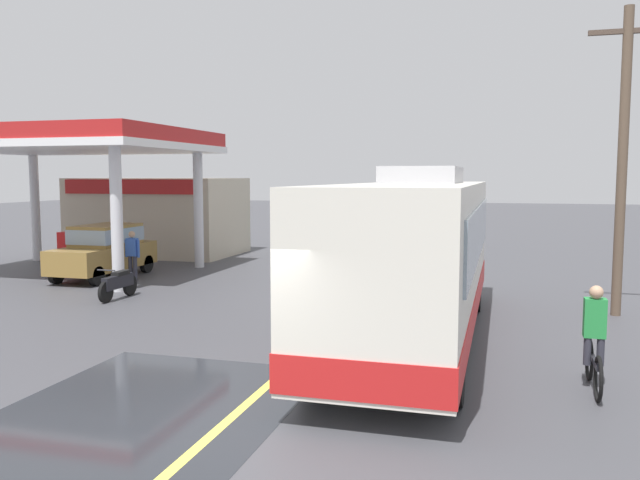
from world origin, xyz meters
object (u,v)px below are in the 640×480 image
object	(u,v)px
coach_bus_main	(416,259)
motorcycle_parked_forecourt	(118,283)
minibus_opposing_lane	(375,218)
cyclist_on_shoulder	(594,342)
pedestrian_near_pump	(132,253)
car_at_pump	(105,248)

from	to	relation	value
coach_bus_main	motorcycle_parked_forecourt	xyz separation A→B (m)	(-8.73, 2.23, -1.28)
minibus_opposing_lane	cyclist_on_shoulder	world-z (taller)	minibus_opposing_lane
cyclist_on_shoulder	motorcycle_parked_forecourt	size ratio (longest dim) A/B	1.01
motorcycle_parked_forecourt	cyclist_on_shoulder	bearing A→B (deg)	-21.68
pedestrian_near_pump	coach_bus_main	bearing A→B (deg)	-27.42
car_at_pump	pedestrian_near_pump	bearing A→B (deg)	-12.00
coach_bus_main	pedestrian_near_pump	bearing A→B (deg)	152.58
motorcycle_parked_forecourt	pedestrian_near_pump	world-z (taller)	pedestrian_near_pump
car_at_pump	pedestrian_near_pump	world-z (taller)	car_at_pump
car_at_pump	minibus_opposing_lane	xyz separation A→B (m)	(7.13, 11.93, 0.46)
car_at_pump	minibus_opposing_lane	distance (m)	13.90
minibus_opposing_lane	motorcycle_parked_forecourt	size ratio (longest dim) A/B	3.41
car_at_pump	motorcycle_parked_forecourt	bearing A→B (deg)	-50.91
minibus_opposing_lane	cyclist_on_shoulder	bearing A→B (deg)	-69.39
cyclist_on_shoulder	car_at_pump	bearing A→B (deg)	151.17
coach_bus_main	pedestrian_near_pump	size ratio (longest dim) A/B	6.65
coach_bus_main	cyclist_on_shoulder	world-z (taller)	coach_bus_main
minibus_opposing_lane	car_at_pump	bearing A→B (deg)	-120.87
cyclist_on_shoulder	pedestrian_near_pump	world-z (taller)	cyclist_on_shoulder
coach_bus_main	cyclist_on_shoulder	size ratio (longest dim) A/B	6.07
cyclist_on_shoulder	coach_bus_main	bearing A→B (deg)	142.05
cyclist_on_shoulder	minibus_opposing_lane	bearing A→B (deg)	110.61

